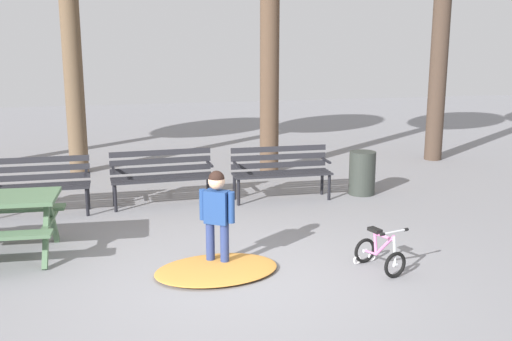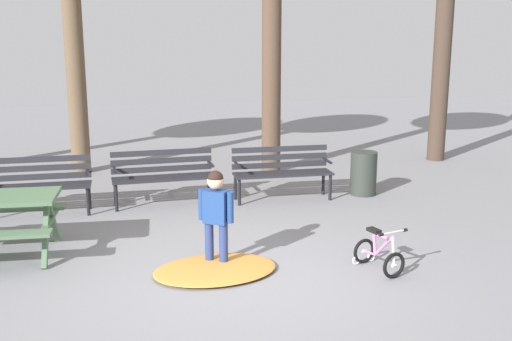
{
  "view_description": "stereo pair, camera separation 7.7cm",
  "coord_description": "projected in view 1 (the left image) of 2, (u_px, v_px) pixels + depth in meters",
  "views": [
    {
      "loc": [
        -1.18,
        -6.02,
        2.62
      ],
      "look_at": [
        0.63,
        1.68,
        0.85
      ],
      "focal_mm": 42.41,
      "sensor_mm": 36.0,
      "label": 1
    },
    {
      "loc": [
        -1.11,
        -6.04,
        2.62
      ],
      "look_at": [
        0.63,
        1.68,
        0.85
      ],
      "focal_mm": 42.41,
      "sensor_mm": 36.0,
      "label": 2
    }
  ],
  "objects": [
    {
      "name": "park_bench_far_left",
      "position": [
        34.0,
        181.0,
        8.95
      ],
      "size": [
        1.6,
        0.46,
        0.85
      ],
      "color": "#232328",
      "rests_on": "ground"
    },
    {
      "name": "kids_bicycle",
      "position": [
        379.0,
        253.0,
        6.87
      ],
      "size": [
        0.49,
        0.62,
        0.54
      ],
      "color": "black",
      "rests_on": "ground"
    },
    {
      "name": "trash_bin",
      "position": [
        362.0,
        173.0,
        10.15
      ],
      "size": [
        0.44,
        0.44,
        0.73
      ],
      "primitive_type": "cylinder",
      "color": "#2D332D",
      "rests_on": "ground"
    },
    {
      "name": "park_bench_right",
      "position": [
        281.0,
        168.0,
        9.83
      ],
      "size": [
        1.61,
        0.48,
        0.85
      ],
      "color": "#232328",
      "rests_on": "ground"
    },
    {
      "name": "child_standing",
      "position": [
        217.0,
        210.0,
        6.89
      ],
      "size": [
        0.37,
        0.28,
        1.13
      ],
      "color": "navy",
      "rests_on": "ground"
    },
    {
      "name": "ground",
      "position": [
        235.0,
        283.0,
        6.56
      ],
      "size": [
        36.0,
        36.0,
        0.0
      ],
      "primitive_type": "plane",
      "color": "gray"
    },
    {
      "name": "leaf_pile",
      "position": [
        217.0,
        269.0,
        6.83
      ],
      "size": [
        1.52,
        1.14,
        0.07
      ],
      "primitive_type": "ellipsoid",
      "rotation": [
        0.0,
        0.0,
        0.11
      ],
      "color": "#C68438",
      "rests_on": "ground"
    },
    {
      "name": "park_bench_left",
      "position": [
        162.0,
        173.0,
        9.52
      ],
      "size": [
        1.62,
        0.53,
        0.85
      ],
      "color": "#232328",
      "rests_on": "ground"
    }
  ]
}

